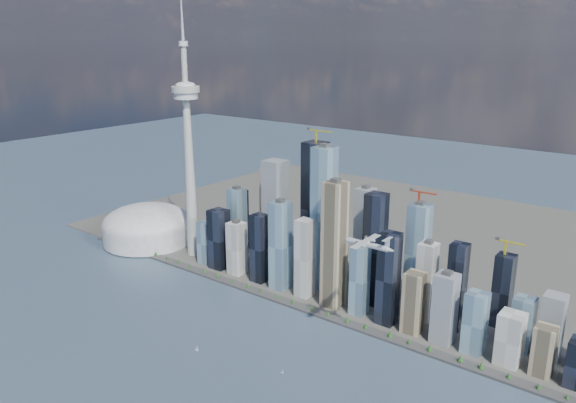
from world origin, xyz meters
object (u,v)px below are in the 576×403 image
Objects in this scene: airplane at (368,244)px; sailboat_east at (283,371)px; dome_stadium at (147,226)px; sailboat_west at (197,349)px; needle_tower at (188,148)px.

airplane is 216.60m from sailboat_east.
sailboat_west is (431.19, -256.86, -36.35)m from dome_stadium.
sailboat_east is (-73.60, -96.86, -179.21)m from airplane.
sailboat_east is at bearing -127.20° from airplane.
dome_stadium is 503.21m from sailboat_west.
needle_tower is 525.66m from airplane.
dome_stadium reaches higher than sailboat_east.
airplane is at bearing -11.27° from dome_stadium.
airplane is 306.47m from sailboat_west.
dome_stadium is 20.80× the size of sailboat_west.
dome_stadium is (-140.00, -10.00, -196.40)m from needle_tower.
dome_stadium is at bearing 167.15° from sailboat_east.
dome_stadium reaches higher than sailboat_west.
needle_tower reaches higher than sailboat_east.
needle_tower is 57.24× the size of sailboat_west.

